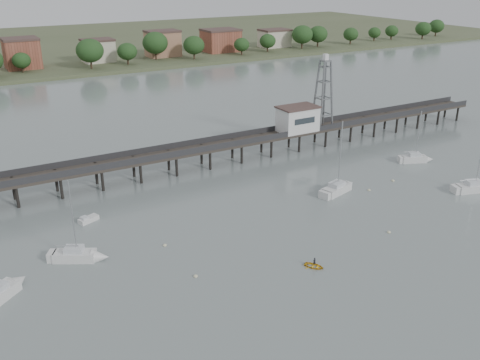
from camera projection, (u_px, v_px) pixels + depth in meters
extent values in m
plane|color=slate|center=(439.00, 352.00, 54.23)|extent=(500.00, 500.00, 0.00)
cube|color=#2D2823|center=(189.00, 151.00, 101.09)|extent=(150.00, 5.00, 0.50)
cube|color=#333335|center=(194.00, 151.00, 98.86)|extent=(150.00, 0.12, 1.10)
cube|color=#333335|center=(184.00, 144.00, 102.72)|extent=(150.00, 0.12, 1.10)
cylinder|color=black|center=(194.00, 164.00, 100.29)|extent=(0.50, 0.50, 4.40)
cylinder|color=black|center=(185.00, 158.00, 103.35)|extent=(0.50, 0.50, 4.40)
cylinder|color=black|center=(457.00, 114.00, 133.97)|extent=(0.50, 0.50, 4.40)
cylinder|color=black|center=(445.00, 110.00, 137.03)|extent=(0.50, 0.50, 4.40)
cube|color=silver|center=(298.00, 119.00, 111.59)|extent=(8.00, 5.00, 5.00)
cube|color=#4C3833|center=(298.00, 107.00, 110.60)|extent=(8.40, 5.40, 0.30)
cube|color=slate|center=(325.00, 61.00, 110.23)|extent=(1.80, 1.80, 0.30)
cube|color=silver|center=(326.00, 57.00, 109.95)|extent=(0.90, 0.90, 1.20)
cube|color=silver|center=(414.00, 160.00, 106.26)|extent=(5.21, 3.74, 1.65)
cone|color=silver|center=(428.00, 159.00, 106.52)|extent=(2.63, 2.56, 1.89)
cube|color=silver|center=(414.00, 154.00, 105.82)|extent=(2.59, 2.27, 0.75)
cylinder|color=#A5A8AA|center=(419.00, 134.00, 104.27)|extent=(0.18, 0.18, 9.11)
cylinder|color=#A5A8AA|center=(411.00, 152.00, 105.54)|extent=(2.63, 1.29, 0.12)
cone|color=silver|center=(19.00, 281.00, 65.55)|extent=(3.23, 3.21, 2.21)
cube|color=silver|center=(473.00, 189.00, 92.58)|extent=(6.49, 4.03, 1.65)
cube|color=silver|center=(474.00, 182.00, 92.14)|extent=(3.13, 2.59, 0.75)
cylinder|color=#A5A8AA|center=(469.00, 180.00, 91.73)|extent=(3.42, 1.15, 0.12)
cube|color=silver|center=(336.00, 190.00, 91.86)|extent=(6.50, 3.97, 1.65)
cone|color=silver|center=(349.00, 184.00, 94.40)|extent=(3.09, 2.98, 2.36)
cube|color=silver|center=(337.00, 184.00, 91.42)|extent=(3.12, 2.57, 0.75)
cylinder|color=#A5A8AA|center=(340.00, 154.00, 89.70)|extent=(0.18, 0.18, 11.40)
cylinder|color=#A5A8AA|center=(334.00, 183.00, 90.54)|extent=(3.44, 1.11, 0.12)
cube|color=silver|center=(75.00, 257.00, 70.92)|extent=(5.77, 4.52, 1.65)
cone|color=silver|center=(101.00, 257.00, 70.94)|extent=(3.01, 2.96, 2.11)
cube|color=silver|center=(74.00, 249.00, 70.48)|extent=(2.94, 2.66, 0.75)
cylinder|color=#A5A8AA|center=(73.00, 217.00, 68.71)|extent=(0.18, 0.18, 10.20)
cylinder|color=#A5A8AA|center=(67.00, 246.00, 70.27)|extent=(2.82, 1.67, 0.12)
cube|color=silver|center=(89.00, 220.00, 81.68)|extent=(3.35, 2.33, 0.86)
cube|color=silver|center=(84.00, 218.00, 80.99)|extent=(1.34, 1.34, 0.52)
imported|color=yellow|center=(314.00, 267.00, 69.46)|extent=(1.88, 1.46, 2.63)
imported|color=black|center=(314.00, 267.00, 69.46)|extent=(0.42, 1.16, 0.28)
ellipsoid|color=beige|center=(196.00, 276.00, 67.30)|extent=(0.56, 0.56, 0.39)
ellipsoid|color=beige|center=(165.00, 245.00, 74.71)|extent=(0.56, 0.56, 0.39)
ellipsoid|color=beige|center=(393.00, 181.00, 97.05)|extent=(0.56, 0.56, 0.39)
ellipsoid|color=beige|center=(389.00, 232.00, 78.39)|extent=(0.56, 0.56, 0.39)
ellipsoid|color=beige|center=(369.00, 190.00, 93.01)|extent=(0.56, 0.56, 0.39)
cube|color=#475133|center=(24.00, 47.00, 251.11)|extent=(500.00, 170.00, 1.40)
cube|color=brown|center=(22.00, 56.00, 194.68)|extent=(13.00, 10.50, 9.00)
cube|color=brown|center=(98.00, 50.00, 207.60)|extent=(13.00, 10.50, 9.00)
cube|color=brown|center=(163.00, 45.00, 220.06)|extent=(13.00, 10.50, 9.00)
cube|color=brown|center=(221.00, 41.00, 232.51)|extent=(13.00, 10.50, 9.00)
cube|color=brown|center=(275.00, 37.00, 245.43)|extent=(13.00, 10.50, 9.00)
ellipsoid|color=#1B3D19|center=(57.00, 57.00, 189.53)|extent=(8.00, 8.00, 6.80)
ellipsoid|color=#1B3D19|center=(325.00, 36.00, 244.89)|extent=(8.00, 8.00, 6.80)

